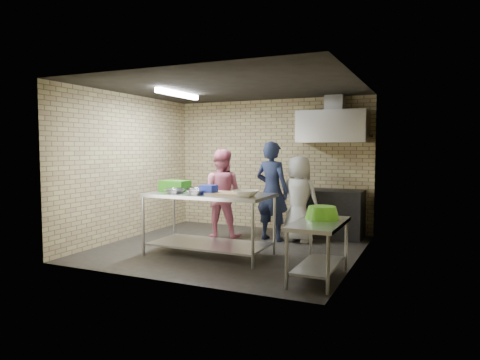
% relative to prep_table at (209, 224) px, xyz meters
% --- Properties ---
extents(floor, '(4.20, 4.20, 0.00)m').
position_rel_prep_table_xyz_m(floor, '(0.09, 0.58, -0.49)').
color(floor, black).
rests_on(floor, ground).
extents(ceiling, '(4.20, 4.20, 0.00)m').
position_rel_prep_table_xyz_m(ceiling, '(0.09, 0.58, 2.21)').
color(ceiling, black).
rests_on(ceiling, ground).
extents(back_wall, '(4.20, 0.06, 2.70)m').
position_rel_prep_table_xyz_m(back_wall, '(0.09, 2.58, 0.86)').
color(back_wall, tan).
rests_on(back_wall, ground).
extents(front_wall, '(4.20, 0.06, 2.70)m').
position_rel_prep_table_xyz_m(front_wall, '(0.09, -1.42, 0.86)').
color(front_wall, tan).
rests_on(front_wall, ground).
extents(left_wall, '(0.06, 4.00, 2.70)m').
position_rel_prep_table_xyz_m(left_wall, '(-2.01, 0.58, 0.86)').
color(left_wall, tan).
rests_on(left_wall, ground).
extents(right_wall, '(0.06, 4.00, 2.70)m').
position_rel_prep_table_xyz_m(right_wall, '(2.19, 0.58, 0.86)').
color(right_wall, tan).
rests_on(right_wall, ground).
extents(prep_table, '(1.97, 0.98, 0.98)m').
position_rel_prep_table_xyz_m(prep_table, '(0.00, 0.00, 0.00)').
color(prep_table, silver).
rests_on(prep_table, floor).
extents(side_counter, '(0.60, 1.20, 0.75)m').
position_rel_prep_table_xyz_m(side_counter, '(1.89, -0.52, -0.12)').
color(side_counter, silver).
rests_on(side_counter, floor).
extents(stove, '(1.20, 0.70, 0.90)m').
position_rel_prep_table_xyz_m(stove, '(1.44, 2.23, -0.04)').
color(stove, black).
rests_on(stove, floor).
extents(range_hood, '(1.30, 0.60, 0.60)m').
position_rel_prep_table_xyz_m(range_hood, '(1.44, 2.28, 1.61)').
color(range_hood, silver).
rests_on(range_hood, back_wall).
extents(hood_duct, '(0.35, 0.30, 0.30)m').
position_rel_prep_table_xyz_m(hood_duct, '(1.44, 2.43, 2.06)').
color(hood_duct, '#A5A8AD').
rests_on(hood_duct, back_wall).
extents(wall_shelf, '(0.80, 0.20, 0.04)m').
position_rel_prep_table_xyz_m(wall_shelf, '(1.74, 2.47, 1.43)').
color(wall_shelf, '#3F2B19').
rests_on(wall_shelf, back_wall).
extents(fluorescent_fixture, '(0.10, 1.25, 0.08)m').
position_rel_prep_table_xyz_m(fluorescent_fixture, '(-0.91, 0.58, 2.15)').
color(fluorescent_fixture, white).
rests_on(fluorescent_fixture, ceiling).
extents(green_crate, '(0.44, 0.33, 0.18)m').
position_rel_prep_table_xyz_m(green_crate, '(-0.70, 0.12, 0.58)').
color(green_crate, green).
rests_on(green_crate, prep_table).
extents(blue_tub, '(0.22, 0.22, 0.14)m').
position_rel_prep_table_xyz_m(blue_tub, '(0.05, -0.10, 0.56)').
color(blue_tub, '#1A2FC3').
rests_on(blue_tub, prep_table).
extents(cutting_board, '(0.60, 0.46, 0.03)m').
position_rel_prep_table_xyz_m(cutting_board, '(0.35, -0.02, 0.51)').
color(cutting_board, tan).
rests_on(cutting_board, prep_table).
extents(mixing_bowl_a, '(0.32, 0.32, 0.08)m').
position_rel_prep_table_xyz_m(mixing_bowl_a, '(-0.50, -0.20, 0.53)').
color(mixing_bowl_a, '#B3B5BA').
rests_on(mixing_bowl_a, prep_table).
extents(mixing_bowl_b, '(0.24, 0.24, 0.07)m').
position_rel_prep_table_xyz_m(mixing_bowl_b, '(-0.30, 0.05, 0.53)').
color(mixing_bowl_b, '#AFB1B6').
rests_on(mixing_bowl_b, prep_table).
extents(mixing_bowl_c, '(0.29, 0.29, 0.07)m').
position_rel_prep_table_xyz_m(mixing_bowl_c, '(-0.10, -0.22, 0.53)').
color(mixing_bowl_c, silver).
rests_on(mixing_bowl_c, prep_table).
extents(ceramic_bowl, '(0.39, 0.39, 0.09)m').
position_rel_prep_table_xyz_m(ceramic_bowl, '(0.70, -0.15, 0.54)').
color(ceramic_bowl, beige).
rests_on(ceramic_bowl, prep_table).
extents(green_basin, '(0.46, 0.46, 0.17)m').
position_rel_prep_table_xyz_m(green_basin, '(1.87, -0.27, 0.34)').
color(green_basin, '#59C626').
rests_on(green_basin, side_counter).
extents(bottle_red, '(0.07, 0.07, 0.18)m').
position_rel_prep_table_xyz_m(bottle_red, '(1.49, 2.47, 1.54)').
color(bottle_red, '#B22619').
rests_on(bottle_red, wall_shelf).
extents(bottle_green, '(0.06, 0.06, 0.15)m').
position_rel_prep_table_xyz_m(bottle_green, '(1.89, 2.47, 1.52)').
color(bottle_green, green).
rests_on(bottle_green, wall_shelf).
extents(man_navy, '(0.74, 0.56, 1.82)m').
position_rel_prep_table_xyz_m(man_navy, '(0.51, 1.49, 0.42)').
color(man_navy, black).
rests_on(man_navy, floor).
extents(woman_pink, '(0.92, 0.77, 1.67)m').
position_rel_prep_table_xyz_m(woman_pink, '(-0.45, 1.30, 0.34)').
color(woman_pink, pink).
rests_on(woman_pink, floor).
extents(woman_white, '(0.84, 0.62, 1.56)m').
position_rel_prep_table_xyz_m(woman_white, '(1.00, 1.58, 0.29)').
color(woman_white, silver).
rests_on(woman_white, floor).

